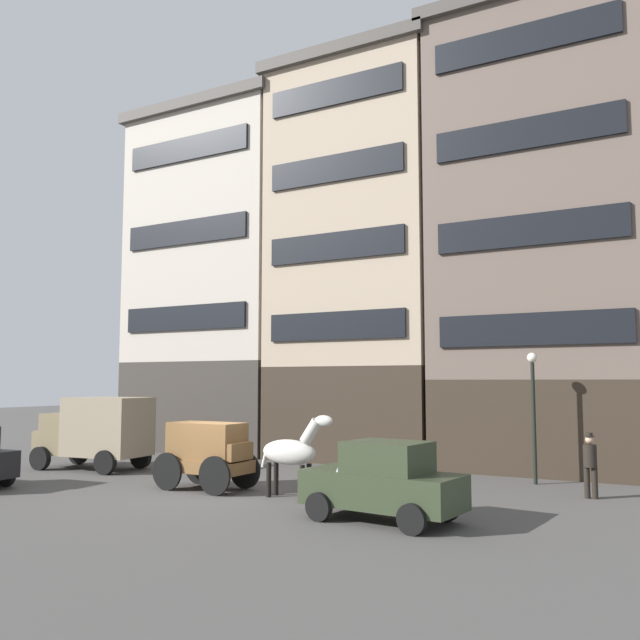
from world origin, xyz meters
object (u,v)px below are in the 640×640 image
Objects in this scene: sedan_dark at (383,481)px; draft_horse at (292,452)px; pedestrian_officer at (590,462)px; delivery_truck_near at (95,430)px; streetlamp_curbside at (533,398)px; fire_hydrant_curbside at (116,444)px; cargo_wagon at (208,451)px.

draft_horse is at bearing 155.19° from sedan_dark.
draft_horse is 1.31× the size of pedestrian_officer.
pedestrian_officer is (16.68, 2.36, -0.44)m from delivery_truck_near.
delivery_truck_near is at bearing -164.03° from streetlamp_curbside.
streetlamp_curbside is at bearing 75.46° from sedan_dark.
delivery_truck_near is 5.41× the size of fire_hydrant_curbside.
cargo_wagon is 10.28m from streetlamp_curbside.
streetlamp_curbside reaches higher than draft_horse.
delivery_truck_near reaches higher than pedestrian_officer.
streetlamp_curbside reaches higher than delivery_truck_near.
cargo_wagon is at bearing -145.03° from streetlamp_curbside.
fire_hydrant_curbside is at bearing 149.36° from cargo_wagon.
streetlamp_curbside is (5.38, 5.83, 1.40)m from draft_horse.
draft_horse is at bearing -24.45° from fire_hydrant_curbside.
cargo_wagon is 10.93m from pedestrian_officer.
cargo_wagon reaches higher than pedestrian_officer.
delivery_truck_near is at bearing 166.28° from cargo_wagon.
cargo_wagon is at bearing 179.98° from draft_horse.
delivery_truck_near reaches higher than sedan_dark.
draft_horse is at bearing -0.02° from cargo_wagon.
draft_horse is 13.95m from fire_hydrant_curbside.
cargo_wagon is at bearing 165.99° from sedan_dark.
fire_hydrant_curbside is (-16.13, 7.36, -0.49)m from sedan_dark.
delivery_truck_near is at bearing 170.46° from draft_horse.
cargo_wagon is 1.25× the size of draft_horse.
cargo_wagon is at bearing -158.82° from pedestrian_officer.
sedan_dark is at bearing -124.31° from pedestrian_officer.
cargo_wagon is 6.61m from sedan_dark.
delivery_truck_near is (-9.44, 1.59, 0.15)m from draft_horse.
sedan_dark reaches higher than pedestrian_officer.
pedestrian_officer is (3.78, 5.55, 0.07)m from sedan_dark.
cargo_wagon reaches higher than fire_hydrant_curbside.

